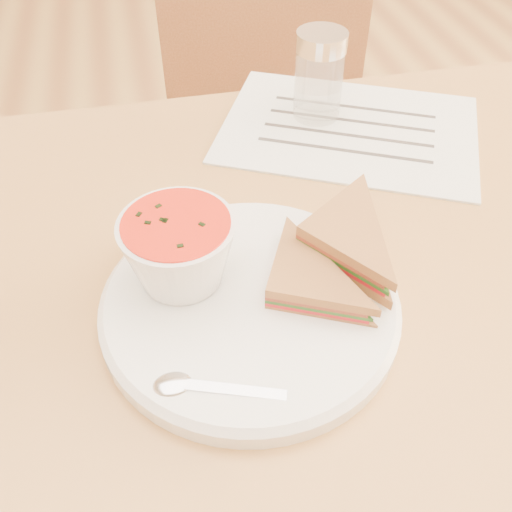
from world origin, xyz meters
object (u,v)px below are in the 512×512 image
object	(u,v)px
dining_table	(328,434)
plate	(250,305)
condiment_shaker	(319,77)
soup_bowl	(180,254)
chair_far	(273,195)

from	to	relation	value
dining_table	plate	distance (m)	0.41
condiment_shaker	soup_bowl	bearing A→B (deg)	-127.52
dining_table	soup_bowl	distance (m)	0.46
plate	soup_bowl	xyz separation A→B (m)	(-0.06, 0.04, 0.04)
dining_table	condiment_shaker	distance (m)	0.51
soup_bowl	condiment_shaker	size ratio (longest dim) A/B	0.89
plate	condiment_shaker	size ratio (longest dim) A/B	2.36
chair_far	plate	xyz separation A→B (m)	(-0.16, -0.53, 0.31)
dining_table	chair_far	xyz separation A→B (m)	(0.03, 0.48, 0.07)
dining_table	plate	size ratio (longest dim) A/B	3.70
soup_bowl	condiment_shaker	world-z (taller)	condiment_shaker
soup_bowl	condiment_shaker	bearing A→B (deg)	52.48
condiment_shaker	plate	bearing A→B (deg)	-116.52
chair_far	soup_bowl	xyz separation A→B (m)	(-0.21, -0.49, 0.36)
chair_far	condiment_shaker	bearing A→B (deg)	96.71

